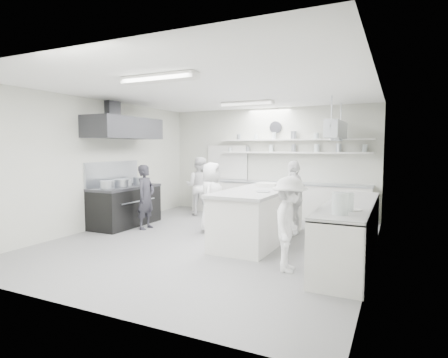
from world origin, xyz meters
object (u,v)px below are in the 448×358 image
at_px(prep_island, 260,216).
at_px(cook_back, 199,186).
at_px(stove, 125,207).
at_px(cook_stove, 146,197).
at_px(right_counter, 350,233).
at_px(back_counter, 276,199).

relative_size(prep_island, cook_back, 1.68).
bearing_deg(stove, prep_island, 0.65).
relative_size(prep_island, cook_stove, 1.83).
distance_m(right_counter, cook_stove, 4.61).
height_order(back_counter, prep_island, prep_island).
height_order(stove, cook_back, cook_back).
distance_m(stove, prep_island, 3.44).
relative_size(back_counter, right_counter, 1.52).
height_order(right_counter, prep_island, prep_island).
height_order(back_counter, cook_back, cook_back).
bearing_deg(stove, back_counter, 43.99).
height_order(stove, cook_stove, cook_stove).
bearing_deg(back_counter, prep_island, -79.02).
bearing_deg(cook_back, back_counter, -167.87).
xyz_separation_m(right_counter, cook_stove, (-4.57, 0.52, 0.28)).
xyz_separation_m(stove, cook_stove, (0.68, -0.08, 0.30)).
height_order(back_counter, cook_stove, cook_stove).
distance_m(back_counter, cook_back, 2.15).
relative_size(back_counter, cook_stove, 3.35).
distance_m(right_counter, cook_back, 5.04).
xyz_separation_m(stove, prep_island, (3.44, 0.04, 0.05)).
distance_m(prep_island, cook_stove, 2.77).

